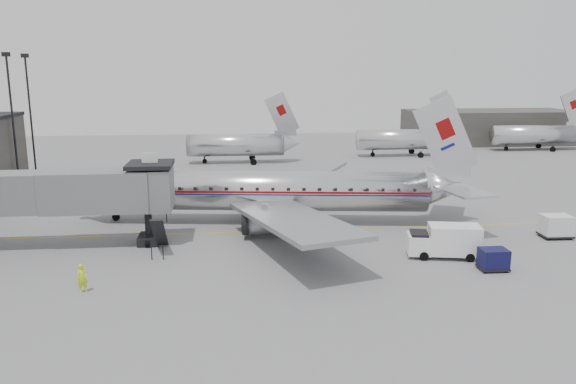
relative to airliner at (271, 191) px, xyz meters
name	(u,v)px	position (x,y,z in m)	size (l,w,h in m)	color
ground	(271,254)	(-0.71, -8.90, -2.85)	(160.00, 160.00, 0.00)	slate
hangar	(489,127)	(44.29, 51.10, 0.15)	(30.00, 12.00, 6.00)	#383633
apron_line	(301,230)	(2.29, -2.90, -2.84)	(0.15, 60.00, 0.01)	gold
jet_bridge	(48,193)	(-17.37, -5.23, 1.33)	(21.00, 6.20, 7.10)	#5C5F61
distant_aircraft_near	(237,144)	(-2.50, 33.10, -0.11)	(16.39, 3.20, 10.26)	silver
distant_aircraft_mid	(403,139)	(23.50, 37.10, -0.11)	(16.39, 3.20, 10.26)	silver
distant_aircraft_far	(534,134)	(47.50, 41.10, -0.11)	(16.39, 3.20, 10.26)	silver
airliner	(271,191)	(0.00, 0.00, 0.00)	(35.69, 32.87, 11.32)	silver
service_van	(445,240)	(11.71, -10.89, -1.59)	(5.39, 2.95, 2.40)	white
baggage_cart_navy	(493,259)	(14.00, -13.86, -2.05)	(1.92, 1.48, 1.49)	#0E0E38
baggage_cart_white	(556,226)	(22.52, -7.17, -1.86)	(2.43, 1.89, 1.86)	silver
ramp_worker	(82,278)	(-12.71, -14.90, -1.95)	(0.65, 0.43, 1.79)	#D3F71D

